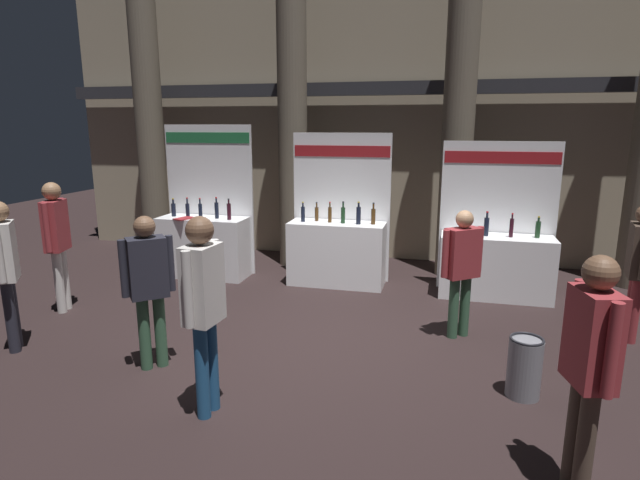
{
  "coord_description": "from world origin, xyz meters",
  "views": [
    {
      "loc": [
        1.32,
        -5.67,
        2.6
      ],
      "look_at": [
        -0.21,
        0.51,
        1.16
      ],
      "focal_mm": 28.84,
      "sensor_mm": 36.0,
      "label": 1
    }
  ],
  "objects": [
    {
      "name": "trash_bin",
      "position": [
        2.14,
        -0.76,
        0.3
      ],
      "size": [
        0.32,
        0.32,
        0.61
      ],
      "color": "slate",
      "rests_on": "ground_plane"
    },
    {
      "name": "visitor_4",
      "position": [
        1.55,
        0.59,
        0.95
      ],
      "size": [
        0.48,
        0.43,
        1.6
      ],
      "rotation": [
        0.0,
        0.0,
        0.67
      ],
      "color": "#33563D",
      "rests_on": "ground_plane"
    },
    {
      "name": "visitor_5",
      "position": [
        3.6,
        0.99,
        1.01
      ],
      "size": [
        0.3,
        0.59,
        1.68
      ],
      "rotation": [
        0.0,
        0.0,
        4.55
      ],
      "color": "maroon",
      "rests_on": "ground_plane"
    },
    {
      "name": "visitor_3",
      "position": [
        -3.89,
        0.18,
        1.1
      ],
      "size": [
        0.3,
        0.53,
        1.83
      ],
      "rotation": [
        0.0,
        0.0,
        1.83
      ],
      "color": "silver",
      "rests_on": "ground_plane"
    },
    {
      "name": "ground_plane",
      "position": [
        0.0,
        0.0,
        0.0
      ],
      "size": [
        25.5,
        25.5,
        0.0
      ],
      "primitive_type": "plane",
      "color": "black"
    },
    {
      "name": "visitor_1",
      "position": [
        -1.68,
        -1.07,
        1.01
      ],
      "size": [
        0.45,
        0.44,
        1.68
      ],
      "rotation": [
        0.0,
        0.0,
        3.87
      ],
      "color": "#33563D",
      "rests_on": "ground_plane"
    },
    {
      "name": "hall_colonnade",
      "position": [
        0.0,
        4.15,
        2.87
      ],
      "size": [
        12.75,
        1.36,
        5.88
      ],
      "color": "gray",
      "rests_on": "ground_plane"
    },
    {
      "name": "exhibitor_booth_0",
      "position": [
        -2.72,
        2.28,
        0.64
      ],
      "size": [
        1.59,
        0.73,
        2.59
      ],
      "color": "white",
      "rests_on": "ground_plane"
    },
    {
      "name": "exhibitor_booth_2",
      "position": [
        2.1,
        2.32,
        0.59
      ],
      "size": [
        1.73,
        0.66,
        2.35
      ],
      "color": "white",
      "rests_on": "ground_plane"
    },
    {
      "name": "visitor_6",
      "position": [
        -3.52,
        -1.07,
        1.06
      ],
      "size": [
        0.4,
        0.44,
        1.77
      ],
      "rotation": [
        0.0,
        0.0,
        2.19
      ],
      "color": "#23232D",
      "rests_on": "ground_plane"
    },
    {
      "name": "exhibitor_booth_1",
      "position": [
        -0.38,
        2.37,
        0.63
      ],
      "size": [
        1.64,
        0.66,
        2.46
      ],
      "color": "white",
      "rests_on": "ground_plane"
    },
    {
      "name": "visitor_2",
      "position": [
        -0.7,
        -1.77,
        1.11
      ],
      "size": [
        0.28,
        0.52,
        1.84
      ],
      "rotation": [
        0.0,
        0.0,
        4.61
      ],
      "color": "navy",
      "rests_on": "ground_plane"
    },
    {
      "name": "visitor_0",
      "position": [
        2.33,
        -2.09,
        1.06
      ],
      "size": [
        0.32,
        0.54,
        1.77
      ],
      "rotation": [
        0.0,
        0.0,
        4.95
      ],
      "color": "#47382D",
      "rests_on": "ground_plane"
    }
  ]
}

